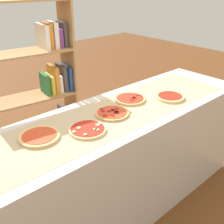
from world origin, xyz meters
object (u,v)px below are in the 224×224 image
at_px(pizza_plain_0, 40,137).
at_px(pizza_pepperoni_2, 112,113).
at_px(pizza_mushroom_1, 88,129).
at_px(bookshelf, 41,98).
at_px(pizza_plain_4, 170,97).
at_px(pizza_pepperoni_3, 130,99).

relative_size(pizza_plain_0, pizza_pepperoni_2, 1.02).
bearing_deg(pizza_mushroom_1, bookshelf, 80.31).
bearing_deg(bookshelf, pizza_plain_0, -117.93).
height_order(pizza_plain_0, bookshelf, bookshelf).
relative_size(pizza_pepperoni_2, pizza_plain_4, 1.05).
bearing_deg(pizza_plain_4, pizza_mushroom_1, 178.16).
relative_size(pizza_plain_0, bookshelf, 0.15).
bearing_deg(pizza_plain_0, pizza_plain_4, -7.93).
xyz_separation_m(pizza_pepperoni_3, pizza_plain_4, (0.28, -0.19, 0.00)).
bearing_deg(pizza_mushroom_1, pizza_plain_0, 155.26).
bearing_deg(pizza_plain_0, bookshelf, 62.07).
relative_size(pizza_pepperoni_2, pizza_pepperoni_3, 1.00).
distance_m(pizza_plain_0, pizza_pepperoni_3, 0.83).
distance_m(pizza_pepperoni_3, pizza_plain_4, 0.33).
height_order(pizza_pepperoni_3, pizza_plain_4, pizza_pepperoni_3).
relative_size(pizza_pepperoni_3, pizza_plain_4, 1.06).
xyz_separation_m(pizza_mushroom_1, pizza_pepperoni_3, (0.55, 0.16, 0.00)).
bearing_deg(pizza_plain_4, pizza_pepperoni_2, 170.07).
relative_size(pizza_mushroom_1, pizza_pepperoni_2, 0.99).
relative_size(pizza_plain_0, pizza_plain_4, 1.07).
distance_m(pizza_mushroom_1, pizza_plain_4, 0.83).
relative_size(pizza_pepperoni_3, bookshelf, 0.15).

